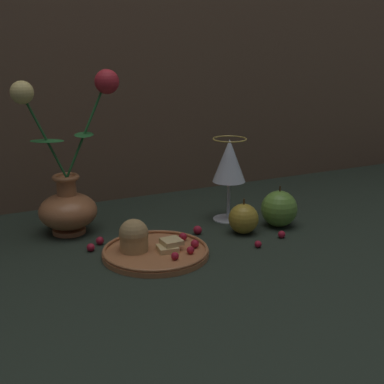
{
  "coord_description": "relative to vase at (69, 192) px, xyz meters",
  "views": [
    {
      "loc": [
        -0.41,
        -0.97,
        0.4
      ],
      "look_at": [
        0.05,
        -0.02,
        0.1
      ],
      "focal_mm": 50.0,
      "sensor_mm": 36.0,
      "label": 1
    }
  ],
  "objects": [
    {
      "name": "ground_plane",
      "position": [
        0.17,
        -0.12,
        -0.09
      ],
      "size": [
        2.4,
        2.4,
        0.0
      ],
      "primitive_type": "plane",
      "color": "#232D23",
      "rests_on": "ground"
    },
    {
      "name": "vase",
      "position": [
        0.0,
        0.0,
        0.0
      ],
      "size": [
        0.22,
        0.12,
        0.34
      ],
      "color": "#B77042",
      "rests_on": "ground_plane"
    },
    {
      "name": "plate_with_pastries",
      "position": [
        0.11,
        -0.19,
        -0.07
      ],
      "size": [
        0.21,
        0.21,
        0.07
      ],
      "color": "#B77042",
      "rests_on": "ground_plane"
    },
    {
      "name": "wine_glass",
      "position": [
        0.35,
        -0.07,
        0.04
      ],
      "size": [
        0.08,
        0.08,
        0.19
      ],
      "color": "silver",
      "rests_on": "ground_plane"
    },
    {
      "name": "apple_beside_vase",
      "position": [
        0.43,
        -0.16,
        -0.05
      ],
      "size": [
        0.08,
        0.08,
        0.09
      ],
      "color": "#669938",
      "rests_on": "ground_plane"
    },
    {
      "name": "apple_near_glass",
      "position": [
        0.33,
        -0.16,
        -0.06
      ],
      "size": [
        0.06,
        0.06,
        0.08
      ],
      "color": "#B2932D",
      "rests_on": "ground_plane"
    },
    {
      "name": "berry_near_plate",
      "position": [
        0.39,
        -0.23,
        -0.08
      ],
      "size": [
        0.02,
        0.02,
        0.02
      ],
      "primitive_type": "sphere",
      "color": "#AD192D",
      "rests_on": "ground_plane"
    },
    {
      "name": "berry_front_center",
      "position": [
        0.04,
        -0.09,
        -0.08
      ],
      "size": [
        0.02,
        0.02,
        0.02
      ],
      "primitive_type": "sphere",
      "color": "#AD192D",
      "rests_on": "ground_plane"
    },
    {
      "name": "berry_by_glass_stem",
      "position": [
        0.32,
        -0.25,
        -0.08
      ],
      "size": [
        0.01,
        0.01,
        0.01
      ],
      "primitive_type": "sphere",
      "color": "#AD192D",
      "rests_on": "ground_plane"
    },
    {
      "name": "berry_under_candlestick",
      "position": [
        0.01,
        -0.13,
        -0.08
      ],
      "size": [
        0.02,
        0.02,
        0.02
      ],
      "primitive_type": "sphere",
      "color": "#AD192D",
      "rests_on": "ground_plane"
    },
    {
      "name": "berry_far_right",
      "position": [
        0.24,
        -0.13,
        -0.08
      ],
      "size": [
        0.02,
        0.02,
        0.02
      ],
      "primitive_type": "sphere",
      "color": "#AD192D",
      "rests_on": "ground_plane"
    }
  ]
}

